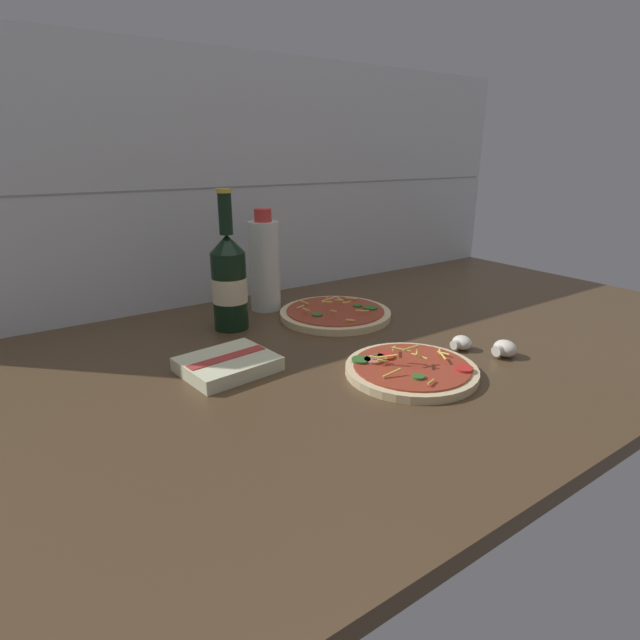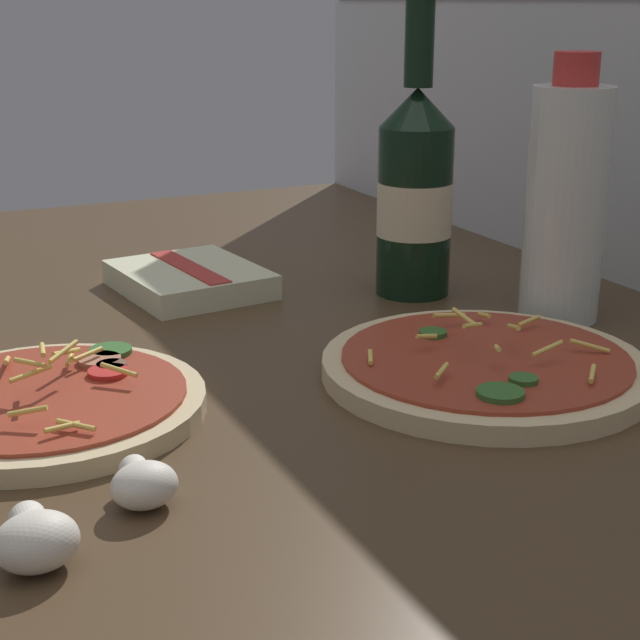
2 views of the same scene
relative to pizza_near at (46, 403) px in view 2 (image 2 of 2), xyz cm
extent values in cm
cube|color=#4C3823|center=(7.44, 13.77, -2.09)|extent=(160.00, 90.00, 2.50)
cylinder|color=beige|center=(0.05, -0.06, -0.16)|extent=(22.17, 22.17, 1.36)
cylinder|color=#9E3823|center=(0.05, -0.06, 0.67)|extent=(19.51, 19.51, 0.30)
cylinder|color=#B7755B|center=(-4.16, 4.78, 1.02)|extent=(3.22, 3.22, 0.40)
cylinder|color=#336628|center=(-5.82, 6.05, 1.02)|extent=(3.27, 3.27, 0.40)
cylinder|color=red|center=(-1.39, 4.74, 1.02)|extent=(2.91, 2.91, 0.40)
cylinder|color=brown|center=(-2.55, 5.31, 1.02)|extent=(2.23, 2.23, 0.40)
cylinder|color=#EFCC56|center=(7.83, -0.37, 1.28)|extent=(0.85, 2.34, 0.46)
cylinder|color=#EFCC56|center=(0.27, -0.88, 3.23)|extent=(2.07, 1.96, 0.45)
cylinder|color=#EFCC56|center=(0.69, 5.05, 1.86)|extent=(2.55, 2.20, 0.71)
cylinder|color=#EFCC56|center=(0.67, -0.97, 2.58)|extent=(1.34, 3.05, 0.60)
cylinder|color=#EFCC56|center=(-3.87, 3.90, 1.72)|extent=(1.92, 2.64, 0.37)
cylinder|color=#EFCC56|center=(-3.24, 2.24, 2.36)|extent=(2.51, 2.55, 1.04)
cylinder|color=#EFCC56|center=(-0.94, 1.62, 3.25)|extent=(2.46, 2.62, 0.79)
cylinder|color=#EFCC56|center=(7.87, 0.50, 1.25)|extent=(2.29, 2.19, 0.47)
cylinder|color=#EFCC56|center=(-3.98, 2.62, 1.58)|extent=(1.98, 1.15, 0.72)
cylinder|color=#EFCC56|center=(-5.83, -1.61, 1.48)|extent=(3.27, 0.97, 1.12)
cylinder|color=#EFCC56|center=(5.37, -2.04, 1.87)|extent=(1.31, 2.50, 0.77)
cylinder|color=#EFCC56|center=(-0.16, 0.10, 3.87)|extent=(3.02, 0.81, 0.59)
cylinder|color=beige|center=(7.30, 31.49, -0.09)|extent=(24.93, 24.93, 1.51)
cylinder|color=#9E3823|center=(7.30, 31.49, 0.82)|extent=(21.94, 21.94, 0.30)
cylinder|color=#336628|center=(13.16, 30.68, 1.17)|extent=(2.08, 2.08, 0.40)
cylinder|color=#336628|center=(1.74, 30.35, 1.17)|extent=(2.25, 2.25, 0.40)
cylinder|color=#336628|center=(14.53, 27.73, 1.17)|extent=(3.30, 3.30, 0.40)
cylinder|color=#EFCC56|center=(10.95, 34.44, 2.18)|extent=(0.48, 2.81, 0.93)
cylinder|color=#EFCC56|center=(14.96, 35.30, 1.46)|extent=(2.23, 2.20, 0.53)
cylinder|color=#EFCC56|center=(0.95, 35.82, 1.69)|extent=(1.89, 0.61, 0.72)
cylinder|color=#EFCC56|center=(4.45, 28.03, 2.08)|extent=(0.44, 1.85, 0.62)
cylinder|color=#EFCC56|center=(3.72, 38.27, 1.64)|extent=(0.90, 2.54, 0.59)
cylinder|color=#EFCC56|center=(10.06, 30.59, 2.53)|extent=(1.80, 1.23, 0.74)
cylinder|color=#EFCC56|center=(7.69, 30.13, 3.55)|extent=(1.03, 2.12, 0.68)
cylinder|color=#EFCC56|center=(10.42, 25.61, 1.74)|extent=(2.21, 2.34, 0.42)
cylinder|color=#EFCC56|center=(4.95, 22.87, 1.38)|extent=(1.94, 1.23, 0.61)
cylinder|color=#EFCC56|center=(10.41, 38.94, 1.52)|extent=(2.05, 2.68, 1.04)
cylinder|color=#EFCC56|center=(0.40, 32.73, 1.95)|extent=(0.60, 2.92, 0.64)
cylinder|color=#EFCC56|center=(4.90, 31.10, 3.34)|extent=(2.74, 0.61, 0.90)
cylinder|color=#EFCC56|center=(7.29, 33.95, 2.87)|extent=(3.21, 1.76, 1.23)
cylinder|color=black|center=(-14.76, 38.33, 7.24)|extent=(7.17, 7.17, 16.15)
cone|color=black|center=(-14.76, 38.33, 17.14)|extent=(7.17, 7.17, 3.64)
cylinder|color=black|center=(-14.76, 38.33, 23.01)|extent=(2.72, 2.72, 8.10)
cylinder|color=beige|center=(-14.76, 38.33, 7.56)|extent=(7.24, 7.24, 5.17)
cylinder|color=silver|center=(-2.20, 46.16, 9.45)|extent=(7.08, 7.08, 20.57)
cylinder|color=red|center=(-2.20, 46.16, 21.13)|extent=(3.89, 3.89, 2.81)
cylinder|color=white|center=(17.84, -4.21, 0.69)|extent=(1.96, 1.96, 1.96)
ellipsoid|color=silver|center=(19.58, -4.21, 0.69)|extent=(3.71, 4.36, 3.05)
cylinder|color=white|center=(14.19, 2.46, 0.52)|extent=(1.74, 1.74, 1.74)
ellipsoid|color=silver|center=(15.74, 2.46, 0.52)|extent=(3.29, 3.87, 2.71)
cube|color=beige|center=(-24.71, 18.73, 0.36)|extent=(16.21, 14.11, 2.40)
cube|color=#B73833|center=(-24.71, 18.73, 1.64)|extent=(14.33, 3.80, 0.16)
camera|label=1|loc=(-56.19, -54.28, 34.69)|focal=28.00mm
camera|label=2|loc=(64.77, -10.22, 26.57)|focal=55.00mm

